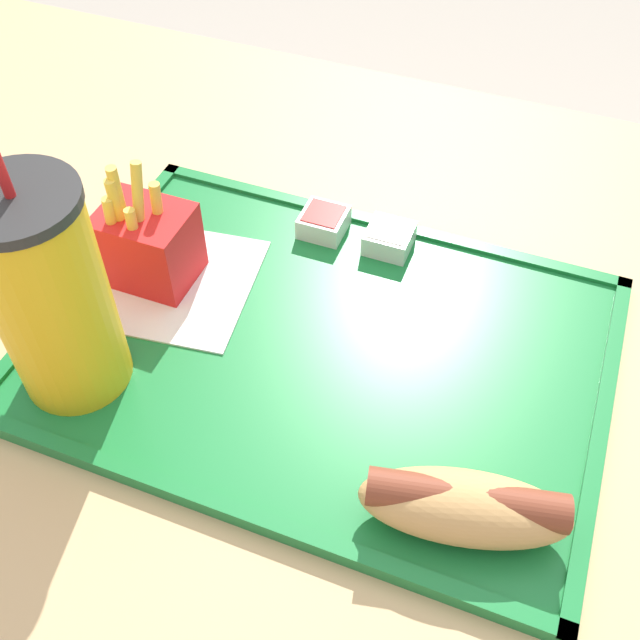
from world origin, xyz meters
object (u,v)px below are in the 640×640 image
(sauce_cup_mayo, at_px, (391,238))
(sauce_cup_ketchup, at_px, (324,222))
(soda_cup, at_px, (50,295))
(hot_dog_far, at_px, (465,506))
(fries_carton, at_px, (147,243))

(sauce_cup_mayo, distance_m, sauce_cup_ketchup, 0.07)
(soda_cup, height_order, sauce_cup_mayo, soda_cup)
(soda_cup, distance_m, hot_dog_far, 0.32)
(sauce_cup_mayo, relative_size, sauce_cup_ketchup, 1.00)
(sauce_cup_ketchup, bearing_deg, sauce_cup_mayo, -179.37)
(soda_cup, xyz_separation_m, sauce_cup_ketchup, (-0.12, -0.23, -0.08))
(soda_cup, relative_size, hot_dog_far, 1.44)
(fries_carton, height_order, sauce_cup_mayo, fries_carton)
(sauce_cup_mayo, bearing_deg, fries_carton, 31.02)
(fries_carton, bearing_deg, soda_cup, 89.81)
(soda_cup, bearing_deg, fries_carton, -90.19)
(fries_carton, xyz_separation_m, sauce_cup_ketchup, (-0.12, -0.11, -0.03))
(fries_carton, distance_m, sauce_cup_mayo, 0.22)
(hot_dog_far, bearing_deg, fries_carton, -23.33)
(soda_cup, relative_size, sauce_cup_mayo, 5.23)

